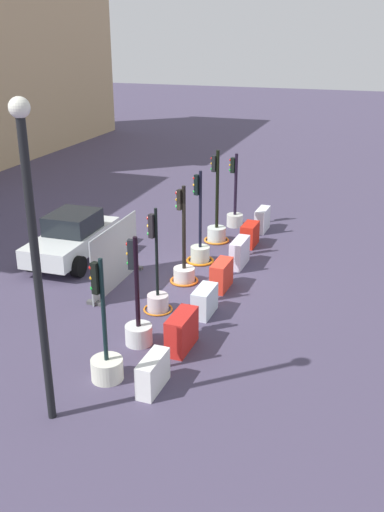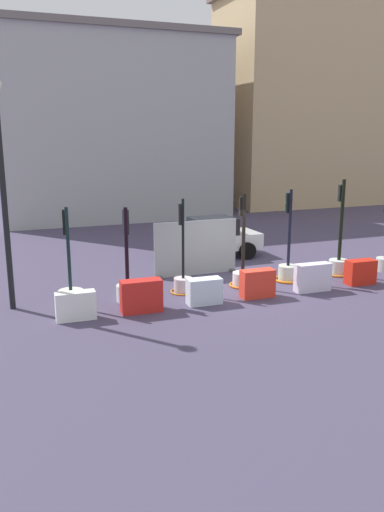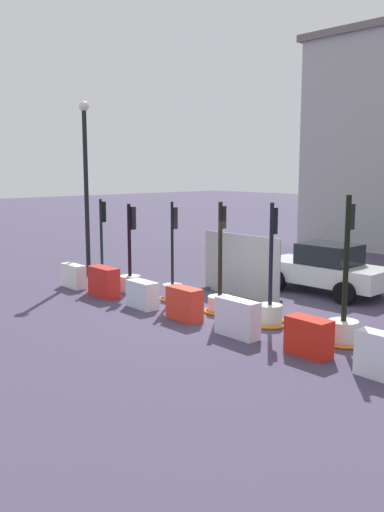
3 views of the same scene
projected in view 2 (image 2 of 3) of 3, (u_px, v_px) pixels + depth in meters
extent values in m
plane|color=#453D56|center=(243.00, 287.00, 16.81)|extent=(120.00, 120.00, 0.00)
cylinder|color=silver|center=(71.00, 299.00, 14.82)|extent=(0.72, 0.72, 0.49)
cylinder|color=black|center=(68.00, 249.00, 14.49)|extent=(0.10, 0.10, 2.39)
cube|color=black|center=(65.00, 222.00, 14.41)|extent=(0.17, 0.18, 0.70)
sphere|color=red|center=(64.00, 214.00, 14.43)|extent=(0.09, 0.09, 0.09)
sphere|color=orange|center=(64.00, 222.00, 14.48)|extent=(0.09, 0.09, 0.09)
sphere|color=green|center=(65.00, 230.00, 14.54)|extent=(0.09, 0.09, 0.09)
cylinder|color=silver|center=(128.00, 293.00, 15.35)|extent=(0.67, 0.67, 0.49)
cylinder|color=black|center=(126.00, 247.00, 15.03)|extent=(0.11, 0.11, 2.31)
cube|color=black|center=(126.00, 222.00, 14.99)|extent=(0.18, 0.18, 0.73)
sphere|color=red|center=(125.00, 214.00, 15.02)|extent=(0.10, 0.10, 0.10)
sphere|color=orange|center=(126.00, 222.00, 15.08)|extent=(0.10, 0.10, 0.10)
sphere|color=green|center=(126.00, 230.00, 15.14)|extent=(0.10, 0.10, 0.10)
cylinder|color=beige|center=(183.00, 285.00, 16.19)|extent=(0.59, 0.59, 0.46)
cylinder|color=black|center=(183.00, 239.00, 15.85)|extent=(0.08, 0.08, 2.48)
cube|color=black|center=(181.00, 214.00, 15.77)|extent=(0.18, 0.17, 0.65)
sphere|color=red|center=(180.00, 207.00, 15.79)|extent=(0.10, 0.10, 0.10)
sphere|color=orange|center=(180.00, 214.00, 15.84)|extent=(0.10, 0.10, 0.10)
sphere|color=green|center=(180.00, 221.00, 15.89)|extent=(0.10, 0.10, 0.10)
torus|color=orange|center=(183.00, 291.00, 16.24)|extent=(0.81, 0.81, 0.05)
cylinder|color=silver|center=(243.00, 279.00, 16.85)|extent=(0.65, 0.65, 0.45)
cylinder|color=black|center=(244.00, 234.00, 16.50)|extent=(0.11, 0.11, 2.57)
cube|color=black|center=(242.00, 206.00, 16.40)|extent=(0.19, 0.15, 0.61)
sphere|color=red|center=(241.00, 200.00, 16.41)|extent=(0.11, 0.11, 0.11)
sphere|color=orange|center=(240.00, 206.00, 16.46)|extent=(0.11, 0.11, 0.11)
sphere|color=green|center=(240.00, 212.00, 16.51)|extent=(0.11, 0.11, 0.11)
torus|color=orange|center=(242.00, 285.00, 16.89)|extent=(0.88, 0.88, 0.07)
cylinder|color=beige|center=(288.00, 273.00, 17.47)|extent=(0.63, 0.63, 0.52)
cylinder|color=black|center=(290.00, 228.00, 17.12)|extent=(0.10, 0.10, 2.55)
cube|color=black|center=(288.00, 203.00, 17.02)|extent=(0.18, 0.17, 0.65)
sphere|color=red|center=(287.00, 196.00, 17.04)|extent=(0.09, 0.09, 0.09)
sphere|color=orange|center=(286.00, 203.00, 17.09)|extent=(0.09, 0.09, 0.09)
sphere|color=green|center=(286.00, 209.00, 17.14)|extent=(0.09, 0.09, 0.09)
torus|color=orange|center=(287.00, 279.00, 17.52)|extent=(0.93, 0.93, 0.08)
cylinder|color=silver|center=(338.00, 267.00, 18.23)|extent=(0.67, 0.67, 0.53)
cylinder|color=black|center=(342.00, 220.00, 17.84)|extent=(0.12, 0.12, 2.81)
cube|color=black|center=(341.00, 193.00, 17.73)|extent=(0.16, 0.15, 0.57)
sphere|color=red|center=(339.00, 187.00, 17.76)|extent=(0.09, 0.09, 0.09)
sphere|color=orange|center=(339.00, 193.00, 17.80)|extent=(0.09, 0.09, 0.09)
sphere|color=green|center=(339.00, 198.00, 17.85)|extent=(0.09, 0.09, 0.09)
torus|color=orange|center=(338.00, 273.00, 18.28)|extent=(0.93, 0.93, 0.07)
cube|color=white|center=(76.00, 306.00, 13.77)|extent=(1.06, 0.40, 0.77)
cube|color=red|center=(141.00, 296.00, 14.36)|extent=(1.15, 0.50, 0.92)
cube|color=silver|center=(204.00, 291.00, 15.05)|extent=(1.02, 0.48, 0.76)
cube|color=red|center=(257.00, 284.00, 15.67)|extent=(1.04, 0.46, 0.85)
cube|color=silver|center=(313.00, 277.00, 16.27)|extent=(1.16, 0.42, 0.89)
cube|color=red|center=(360.00, 272.00, 17.05)|extent=(0.98, 0.50, 0.81)
cube|color=silver|center=(210.00, 241.00, 20.73)|extent=(4.05, 1.69, 0.61)
cube|color=black|center=(213.00, 226.00, 20.63)|extent=(1.72, 1.46, 0.64)
cylinder|color=black|center=(188.00, 256.00, 19.56)|extent=(0.67, 0.29, 0.67)
cylinder|color=black|center=(173.00, 247.00, 21.14)|extent=(0.67, 0.29, 0.67)
cylinder|color=black|center=(247.00, 251.00, 20.46)|extent=(0.67, 0.29, 0.67)
cylinder|color=black|center=(228.00, 242.00, 22.03)|extent=(0.67, 0.29, 0.67)
cube|color=#A5A5A6|center=(107.00, 130.00, 31.43)|extent=(12.69, 9.19, 10.07)
cube|color=slate|center=(104.00, 38.00, 30.23)|extent=(13.20, 9.56, 0.34)
cube|color=tan|center=(339.00, 106.00, 36.81)|extent=(17.07, 6.56, 13.43)
cube|color=#6B5B52|center=(346.00, 1.00, 35.22)|extent=(17.75, 6.82, 0.32)
cylinder|color=black|center=(4.00, 205.00, 14.06)|extent=(0.16, 0.16, 5.93)
cube|color=#959EA0|center=(196.00, 248.00, 18.04)|extent=(3.03, 0.04, 1.93)
cube|color=#4C4C4C|center=(159.00, 277.00, 17.78)|extent=(0.16, 0.50, 0.10)
cube|color=#4C4C4C|center=(231.00, 270.00, 18.72)|extent=(0.16, 0.50, 0.10)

